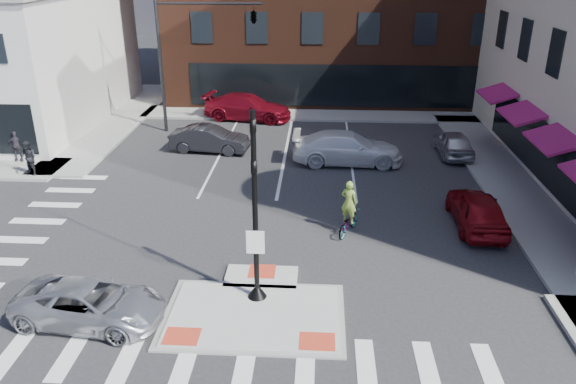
# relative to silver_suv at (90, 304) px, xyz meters

# --- Properties ---
(ground) EXTENTS (120.00, 120.00, 0.00)m
(ground) POSITION_rel_silver_suv_xyz_m (4.73, 1.00, -0.62)
(ground) COLOR #28282B
(ground) RESTS_ON ground
(refuge_island) EXTENTS (5.40, 4.65, 0.13)m
(refuge_island) POSITION_rel_silver_suv_xyz_m (4.73, 0.74, -0.56)
(refuge_island) COLOR gray
(refuge_island) RESTS_ON ground
(sidewalk_e) EXTENTS (3.00, 24.00, 0.15)m
(sidewalk_e) POSITION_rel_silver_suv_xyz_m (15.53, 11.00, -0.54)
(sidewalk_e) COLOR gray
(sidewalk_e) RESTS_ON ground
(sidewalk_n) EXTENTS (26.00, 3.00, 0.15)m
(sidewalk_n) POSITION_rel_silver_suv_xyz_m (7.73, 23.00, -0.54)
(sidewalk_n) COLOR gray
(sidewalk_n) RESTS_ON ground
(building_far_left) EXTENTS (10.00, 12.00, 10.00)m
(building_far_left) POSITION_rel_silver_suv_xyz_m (0.73, 53.00, 4.38)
(building_far_left) COLOR slate
(building_far_left) RESTS_ON ground
(signal_pole) EXTENTS (0.60, 0.60, 5.98)m
(signal_pole) POSITION_rel_silver_suv_xyz_m (4.73, 1.40, 1.74)
(signal_pole) COLOR black
(signal_pole) RESTS_ON refuge_island
(mast_arm_signal) EXTENTS (6.10, 2.24, 8.00)m
(mast_arm_signal) POSITION_rel_silver_suv_xyz_m (1.26, 19.00, 5.59)
(mast_arm_signal) COLOR black
(mast_arm_signal) RESTS_ON ground
(silver_suv) EXTENTS (4.64, 2.55, 1.23)m
(silver_suv) POSITION_rel_silver_suv_xyz_m (0.00, 0.00, 0.00)
(silver_suv) COLOR #B4B5BC
(silver_suv) RESTS_ON ground
(red_sedan) EXTENTS (1.74, 4.32, 1.47)m
(red_sedan) POSITION_rel_silver_suv_xyz_m (12.81, 7.00, 0.12)
(red_sedan) COLOR maroon
(red_sedan) RESTS_ON ground
(white_pickup) EXTENTS (5.59, 2.28, 1.62)m
(white_pickup) POSITION_rel_silver_suv_xyz_m (7.99, 14.00, 0.20)
(white_pickup) COLOR white
(white_pickup) RESTS_ON ground
(bg_car_dark) EXTENTS (4.40, 1.93, 1.40)m
(bg_car_dark) POSITION_rel_silver_suv_xyz_m (0.60, 15.39, 0.09)
(bg_car_dark) COLOR #26252A
(bg_car_dark) RESTS_ON ground
(bg_car_silver) EXTENTS (1.70, 3.98, 1.34)m
(bg_car_silver) POSITION_rel_silver_suv_xyz_m (13.68, 15.58, 0.06)
(bg_car_silver) COLOR silver
(bg_car_silver) RESTS_ON ground
(bg_car_red) EXTENTS (5.95, 3.24, 1.64)m
(bg_car_red) POSITION_rel_silver_suv_xyz_m (1.88, 21.82, 0.20)
(bg_car_red) COLOR maroon
(bg_car_red) RESTS_ON ground
(cyclist) EXTENTS (1.26, 1.81, 2.18)m
(cyclist) POSITION_rel_silver_suv_xyz_m (7.73, 6.12, 0.12)
(cyclist) COLOR #3F3F44
(cyclist) RESTS_ON ground
(pedestrian_a) EXTENTS (1.01, 0.91, 1.69)m
(pedestrian_a) POSITION_rel_silver_suv_xyz_m (-7.27, 11.00, 0.38)
(pedestrian_a) COLOR black
(pedestrian_a) RESTS_ON sidewalk_nw
(pedestrian_b) EXTENTS (0.99, 0.57, 1.58)m
(pedestrian_b) POSITION_rel_silver_suv_xyz_m (-8.89, 12.95, 0.33)
(pedestrian_b) COLOR #302B35
(pedestrian_b) RESTS_ON sidewalk_nw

